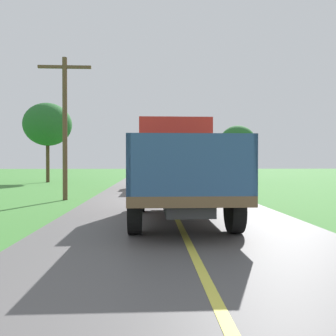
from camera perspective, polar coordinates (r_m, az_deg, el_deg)
banana_truck_near at (r=9.85m, az=1.38°, el=0.23°), size 2.38×5.82×2.80m
banana_truck_far at (r=21.80m, az=-0.98°, el=0.55°), size 2.38×5.81×2.80m
utility_pole_roadside at (r=15.68m, az=-16.27°, el=7.18°), size 2.22×0.20×6.02m
roadside_tree_near_left at (r=29.52m, az=11.16°, el=4.21°), size 2.85×2.85×4.64m
roadside_tree_mid_right at (r=30.65m, az=-18.82°, el=6.63°), size 3.86×3.86×6.46m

